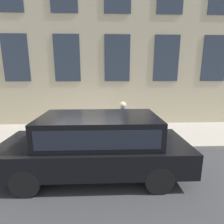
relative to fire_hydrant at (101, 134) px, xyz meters
The scene contains 6 objects.
ground_plane 0.81m from the fire_hydrant, 132.25° to the left, with size 80.00×80.00×0.00m, color #38383A.
sidewalk 1.30m from the fire_hydrant, 21.63° to the left, with size 3.06×60.00×0.15m.
building_facade 5.26m from the fire_hydrant, ahead, with size 0.33×40.00×9.92m.
fire_hydrant is the anchor object (origin of this frame).
person 1.01m from the fire_hydrant, 75.13° to the right, with size 0.37×0.25×1.54m.
parked_truck_black_near 1.83m from the fire_hydrant, behind, with size 1.87×4.85×1.66m.
Camera 1 is at (-5.74, -0.62, 2.73)m, focal length 28.00 mm.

